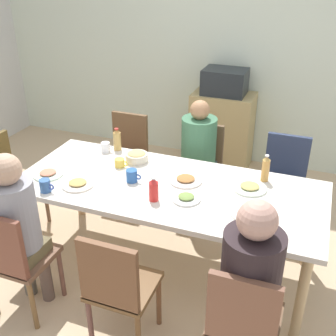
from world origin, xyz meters
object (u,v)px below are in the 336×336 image
at_px(plate_4, 186,198).
at_px(microwave, 225,82).
at_px(person_0, 17,221).
at_px(chair_4, 127,153).
at_px(bottle_2, 250,222).
at_px(cup_0, 120,163).
at_px(bowl_0, 137,156).
at_px(chair_3, 283,179).
at_px(bottle_1, 266,169).
at_px(person_5, 251,278).
at_px(bottle_3, 154,190).
at_px(chair_6, 118,286).
at_px(cup_3, 106,147).
at_px(chair_5, 244,321).
at_px(plate_5, 250,187).
at_px(person_2, 198,150).
at_px(chair_0, 14,257).
at_px(chair_2, 200,165).
at_px(plate_1, 78,184).
at_px(dining_table, 168,193).
at_px(cup_2, 45,186).
at_px(bottle_0, 117,140).
at_px(side_cabinet, 222,130).
at_px(plate_3, 248,213).
at_px(plate_0, 48,174).
at_px(cup_1, 132,176).
at_px(plate_2, 186,180).
at_px(chair_1, 8,178).

bearing_deg(plate_4, microwave, 96.82).
height_order(person_0, chair_4, person_0).
height_order(person_0, bottle_2, person_0).
xyz_separation_m(plate_4, cup_0, (-0.68, 0.30, 0.02)).
bearing_deg(bowl_0, chair_4, 123.74).
relative_size(chair_3, bottle_1, 4.09).
xyz_separation_m(person_5, bottle_3, (-0.80, 0.55, 0.09)).
bearing_deg(chair_6, cup_3, 120.39).
relative_size(chair_5, chair_6, 1.00).
relative_size(chair_4, plate_5, 3.50).
height_order(plate_5, cup_0, cup_0).
height_order(person_0, person_5, person_5).
bearing_deg(person_2, bottle_3, -91.14).
bearing_deg(chair_0, bowl_0, 71.60).
bearing_deg(chair_5, plate_4, 128.85).
xyz_separation_m(chair_0, person_2, (0.78, 1.66, 0.20)).
xyz_separation_m(chair_0, chair_2, (0.78, 1.75, 0.00)).
bearing_deg(chair_3, bottle_2, -93.64).
distance_m(chair_2, microwave, 1.19).
bearing_deg(cup_0, plate_1, -112.15).
xyz_separation_m(dining_table, chair_6, (0.00, -0.88, -0.17)).
bearing_deg(chair_3, cup_2, -141.35).
bearing_deg(plate_5, plate_1, -161.61).
bearing_deg(bottle_0, side_cabinet, 68.18).
xyz_separation_m(person_0, plate_3, (1.43, 0.61, 0.02)).
xyz_separation_m(plate_3, bottle_3, (-0.67, -0.05, 0.07)).
distance_m(chair_4, plate_5, 1.57).
height_order(chair_5, bottle_1, bottle_1).
relative_size(plate_0, bottle_3, 1.27).
xyz_separation_m(cup_0, bottle_1, (1.16, 0.19, 0.07)).
distance_m(person_0, microwave, 2.84).
bearing_deg(cup_1, cup_3, 137.53).
xyz_separation_m(person_2, plate_3, (0.65, -0.97, 0.06)).
bearing_deg(bottle_3, chair_2, 88.95).
relative_size(plate_4, bottle_3, 1.13).
relative_size(plate_1, plate_2, 0.96).
bearing_deg(person_0, plate_4, 33.23).
distance_m(chair_2, plate_1, 1.32).
bearing_deg(dining_table, cup_3, 153.07).
height_order(plate_0, plate_3, same).
height_order(cup_3, microwave, microwave).
bearing_deg(side_cabinet, dining_table, -88.39).
xyz_separation_m(chair_2, bottle_1, (0.67, -0.54, 0.35)).
relative_size(plate_0, plate_3, 1.00).
xyz_separation_m(person_0, cup_0, (0.30, 0.94, 0.05)).
height_order(chair_1, chair_6, same).
xyz_separation_m(chair_1, cup_2, (0.74, -0.40, 0.29)).
bearing_deg(cup_1, plate_1, -150.54).
bearing_deg(cup_1, microwave, 83.44).
relative_size(plate_4, cup_3, 1.82).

